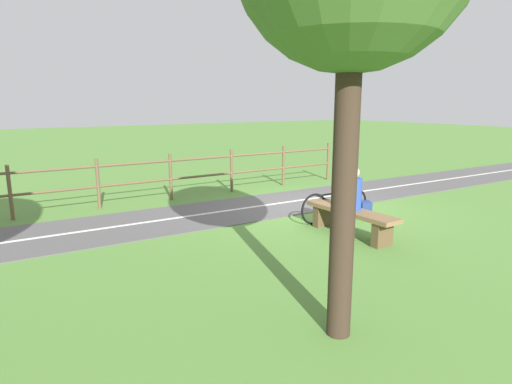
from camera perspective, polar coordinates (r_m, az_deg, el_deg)
ground_plane at (r=10.52m, az=7.26°, el=-2.08°), size 80.00×80.00×0.00m
paved_path at (r=9.38m, az=-15.48°, el=-4.09°), size 3.21×36.05×0.02m
path_centre_line at (r=9.37m, az=-15.48°, el=-4.03°), size 0.92×31.99×0.00m
bench at (r=8.41m, az=12.35°, el=-3.23°), size 2.05×0.50×0.51m
person_seated at (r=8.28m, az=12.61°, el=0.15°), size 0.35×0.35×0.82m
bicycle at (r=9.36m, az=10.38°, el=-1.70°), size 0.15×1.76×0.84m
backpack at (r=9.81m, az=14.15°, el=-2.27°), size 0.40×0.37×0.37m
fence_roadside at (r=10.85m, az=-20.12°, el=1.55°), size 0.24×14.66×1.21m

